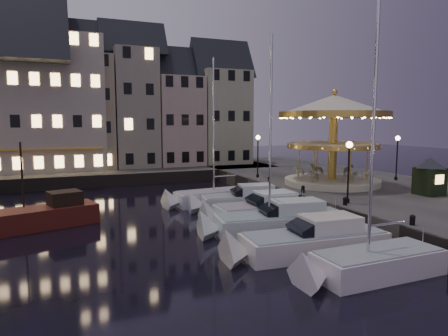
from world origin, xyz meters
name	(u,v)px	position (x,y,z in m)	size (l,w,h in m)	color
ground	(259,237)	(0.00, 0.00, 0.00)	(160.00, 160.00, 0.00)	black
quay_east	(373,193)	(14.00, 6.00, 0.65)	(16.00, 56.00, 1.30)	#474442
quay_north	(88,175)	(-8.00, 28.00, 0.65)	(44.00, 12.00, 1.30)	#474442
quaywall_e	(293,200)	(6.00, 6.00, 0.65)	(0.15, 44.00, 1.30)	#47423A
quaywall_n	(112,181)	(-6.00, 22.00, 0.65)	(48.00, 0.15, 1.30)	#47423A
streetlamp_b	(349,163)	(7.20, 1.00, 4.02)	(0.44, 0.44, 4.17)	black
streetlamp_c	(258,150)	(7.20, 14.50, 4.02)	(0.44, 0.44, 4.17)	black
streetlamp_d	(397,151)	(18.50, 8.00, 4.02)	(0.44, 0.44, 4.17)	black
bollard_a	(412,219)	(6.60, -5.00, 1.60)	(0.30, 0.30, 0.57)	black
bollard_b	(345,201)	(6.60, 0.50, 1.60)	(0.30, 0.30, 0.57)	black
bollard_c	(303,189)	(6.60, 5.50, 1.60)	(0.30, 0.30, 0.57)	black
bollard_d	(269,179)	(6.60, 11.00, 1.60)	(0.30, 0.30, 0.57)	black
townhouse_nb	(28,108)	(-14.05, 30.00, 8.28)	(6.16, 8.00, 13.80)	slate
townhouse_nc	(84,105)	(-8.00, 30.00, 8.78)	(6.82, 8.00, 14.80)	tan
townhouse_nd	(133,101)	(-2.25, 30.00, 9.28)	(5.50, 8.00, 15.80)	gray
townhouse_ne	(176,114)	(3.20, 30.00, 7.78)	(6.16, 8.00, 12.80)	#B79F90
townhouse_nf	(220,110)	(9.25, 30.00, 8.28)	(6.82, 8.00, 13.80)	#A7A988
hotel_corner	(28,95)	(-14.00, 30.00, 9.78)	(17.60, 9.00, 16.80)	#BDB3A3
motorboat_a	(368,265)	(1.62, -7.30, 0.54)	(6.98, 2.37, 11.64)	silver
motorboat_b	(307,243)	(0.84, -3.77, 0.64)	(8.64, 3.02, 2.15)	silver
motorboat_c	(276,222)	(1.41, 0.49, 0.68)	(9.31, 3.48, 12.31)	silver
motorboat_d	(259,211)	(1.78, 3.51, 0.64)	(7.83, 2.75, 2.15)	silver
motorboat_e	(241,202)	(2.01, 7.06, 0.64)	(7.84, 3.39, 2.15)	silver
motorboat_f	(216,197)	(1.06, 9.92, 0.53)	(9.03, 3.12, 11.94)	silver
red_fishing_boat	(44,217)	(-11.85, 7.18, 0.69)	(7.16, 4.20, 5.73)	#581C14
carousel	(334,122)	(11.23, 8.06, 6.72)	(9.40, 9.40, 8.23)	beige
ticket_kiosk	(430,170)	(14.89, 1.19, 3.20)	(2.74, 2.74, 3.21)	black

